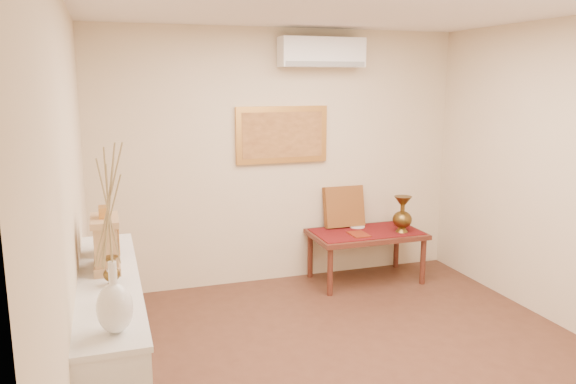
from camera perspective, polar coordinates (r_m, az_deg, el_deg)
name	(u,v)px	position (r m, az deg, el deg)	size (l,w,h in m)	color
floor	(373,376)	(4.44, 8.58, -18.03)	(4.50, 4.50, 0.00)	brown
wall_back	(281,158)	(6.02, -0.69, 3.49)	(4.00, 0.02, 2.70)	beige
wall_left	(73,221)	(3.54, -21.03, -2.81)	(0.02, 4.50, 2.70)	beige
white_vase	(111,242)	(2.74, -17.58, -4.86)	(0.17, 0.17, 0.90)	silver
candlestick	(112,286)	(3.20, -17.41, -9.15)	(0.09, 0.09, 0.19)	silver
brass_urn_small	(111,267)	(3.48, -17.51, -7.25)	(0.10, 0.10, 0.22)	brown
table_cloth	(366,232)	(6.16, 7.96, -4.01)	(1.14, 0.59, 0.01)	#611011
brass_urn_tall	(403,210)	(6.15, 11.56, -1.83)	(0.21, 0.21, 0.48)	brown
plate	(357,227)	(6.32, 7.03, -3.50)	(0.17, 0.17, 0.01)	silver
menu	(359,234)	(6.00, 7.21, -4.29)	(0.18, 0.25, 0.01)	maroon
cushion	(344,207)	(6.28, 5.69, -1.48)	(0.45, 0.10, 0.45)	#5E1E12
display_ledge	(113,352)	(3.83, -17.38, -15.24)	(0.37, 2.02, 0.98)	silver
mantel_clock	(106,243)	(3.76, -17.99, -4.91)	(0.17, 0.36, 0.41)	tan
wooden_chest	(105,236)	(4.11, -18.09, -4.30)	(0.16, 0.21, 0.24)	tan
low_table	(366,238)	(6.17, 7.94, -4.63)	(1.20, 0.70, 0.55)	#542419
painting	(282,135)	(5.97, -0.62, 5.84)	(1.00, 0.06, 0.60)	#BA803B
ac_unit	(322,52)	(5.98, 3.44, 13.97)	(0.90, 0.25, 0.30)	white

